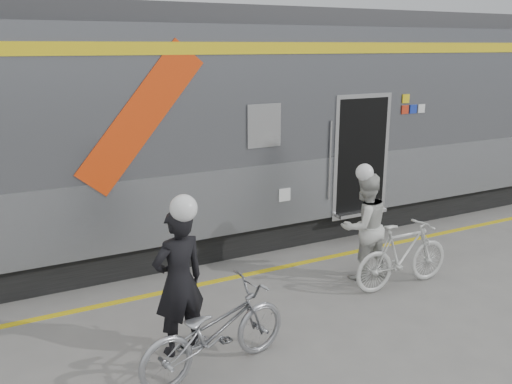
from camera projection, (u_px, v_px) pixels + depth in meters
ground at (266, 355)px, 6.31m from camera, size 90.00×90.00×0.00m
train at (216, 127)px, 9.91m from camera, size 24.00×3.17×4.10m
safety_strip at (198, 285)px, 8.15m from camera, size 24.00×0.12×0.01m
man at (179, 282)px, 6.18m from camera, size 0.71×0.53×1.76m
bicycle_left at (215, 330)px, 5.90m from camera, size 1.93×0.96×0.97m
woman at (364, 226)px, 8.24m from camera, size 0.82×0.64×1.66m
bicycle_right at (403, 255)px, 7.99m from camera, size 1.68×0.51×1.00m
helmet_man at (175, 195)px, 5.91m from camera, size 0.31×0.31×0.31m
helmet_woman at (368, 165)px, 7.99m from camera, size 0.26×0.26×0.26m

